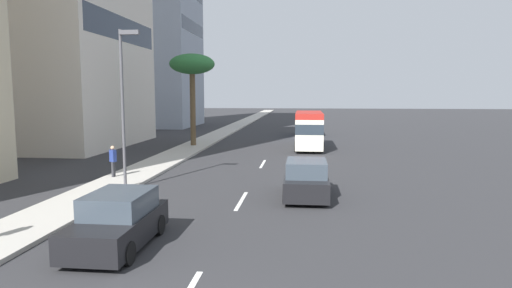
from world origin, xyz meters
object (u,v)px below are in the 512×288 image
object	(u,v)px
pedestrian_mid_block	(113,160)
palm_tree	(192,66)
car_third	(306,180)
street_lamp	(124,92)
van_lead	(307,124)
car_second	(118,221)
minibus_fourth	(309,129)

from	to	relation	value
pedestrian_mid_block	palm_tree	size ratio (longest dim) A/B	0.21
car_third	street_lamp	distance (m)	9.23
car_third	van_lead	bearing A→B (deg)	-0.59
car_third	pedestrian_mid_block	distance (m)	10.53
pedestrian_mid_block	car_second	bearing A→B (deg)	141.77
car_third	minibus_fourth	size ratio (longest dim) A/B	0.62
van_lead	car_third	distance (m)	28.82
street_lamp	van_lead	bearing A→B (deg)	-17.07
van_lead	street_lamp	world-z (taller)	street_lamp
car_second	car_third	bearing A→B (deg)	141.08
minibus_fourth	van_lead	bearing A→B (deg)	0.03
minibus_fourth	palm_tree	world-z (taller)	palm_tree
car_third	car_second	bearing A→B (deg)	141.08
minibus_fourth	car_second	bearing A→B (deg)	166.20
van_lead	street_lamp	xyz separation A→B (m)	(-28.27, 8.68, 3.32)
van_lead	car_second	bearing A→B (deg)	170.68
car_third	minibus_fourth	bearing A→B (deg)	-1.03
van_lead	car_third	xyz separation A→B (m)	(-28.82, 0.30, -0.50)
minibus_fourth	palm_tree	bearing A→B (deg)	87.65
car_third	street_lamp	size ratio (longest dim) A/B	0.59
van_lead	palm_tree	distance (m)	16.02
van_lead	pedestrian_mid_block	size ratio (longest dim) A/B	2.92
van_lead	minibus_fourth	bearing A→B (deg)	-179.97
car_third	pedestrian_mid_block	size ratio (longest dim) A/B	2.58
van_lead	minibus_fourth	distance (m)	11.82
van_lead	car_third	world-z (taller)	van_lead
palm_tree	street_lamp	world-z (taller)	palm_tree
palm_tree	street_lamp	bearing A→B (deg)	-176.20
pedestrian_mid_block	street_lamp	bearing A→B (deg)	153.35
minibus_fourth	pedestrian_mid_block	distance (m)	17.56
car_second	street_lamp	distance (m)	8.83
car_second	pedestrian_mid_block	distance (m)	10.79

